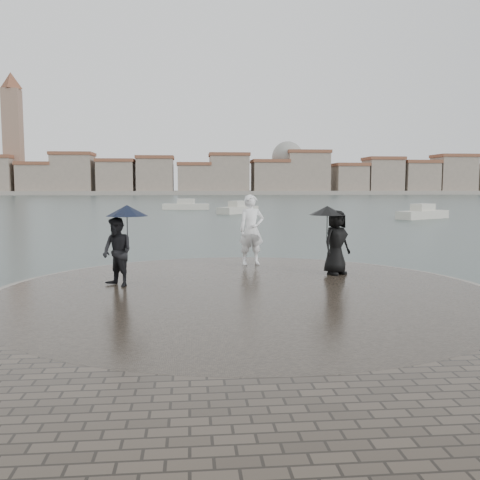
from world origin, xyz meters
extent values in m
plane|color=#2B3835|center=(0.00, 0.00, 0.00)|extent=(400.00, 400.00, 0.00)
cylinder|color=gray|center=(0.00, 3.50, 0.16)|extent=(12.50, 12.50, 0.32)
cylinder|color=#2D261E|center=(0.00, 3.50, 0.18)|extent=(11.90, 11.90, 0.36)
imported|color=white|center=(0.64, 7.66, 1.48)|extent=(0.90, 0.68, 2.24)
imported|color=black|center=(-3.14, 4.32, 1.23)|extent=(1.07, 1.06, 1.74)
cylinder|color=black|center=(-2.89, 4.42, 1.71)|extent=(0.02, 0.02, 0.90)
cone|color=black|center=(-2.89, 4.42, 2.26)|extent=(1.07, 1.07, 0.28)
imported|color=black|center=(2.82, 5.57, 1.28)|extent=(1.07, 0.97, 1.83)
cylinder|color=black|center=(2.57, 5.67, 1.66)|extent=(0.02, 0.02, 0.90)
cone|color=black|center=(2.57, 5.67, 2.18)|extent=(1.04, 1.04, 0.26)
cube|color=gray|center=(0.00, 163.00, 0.60)|extent=(260.00, 20.00, 1.20)
cube|color=gray|center=(-48.00, 160.00, 4.50)|extent=(10.00, 10.00, 9.00)
cube|color=brown|center=(-48.00, 160.00, 9.50)|extent=(10.60, 10.60, 1.00)
cube|color=gray|center=(-37.00, 160.00, 6.00)|extent=(12.00, 10.00, 12.00)
cube|color=brown|center=(-37.00, 160.00, 12.50)|extent=(12.60, 10.60, 1.00)
cube|color=gray|center=(-24.00, 160.00, 5.00)|extent=(11.00, 10.00, 10.00)
cube|color=brown|center=(-24.00, 160.00, 10.50)|extent=(11.60, 10.60, 1.00)
cube|color=gray|center=(-12.00, 160.00, 5.50)|extent=(11.00, 10.00, 11.00)
cube|color=brown|center=(-12.00, 160.00, 11.50)|extent=(11.60, 10.60, 1.00)
cube|color=gray|center=(0.00, 160.00, 4.50)|extent=(10.00, 10.00, 9.00)
cube|color=brown|center=(0.00, 160.00, 9.50)|extent=(10.60, 10.60, 1.00)
cube|color=gray|center=(11.00, 160.00, 6.00)|extent=(12.00, 10.00, 12.00)
cube|color=brown|center=(11.00, 160.00, 12.50)|extent=(12.60, 10.60, 1.00)
cube|color=gray|center=(24.00, 160.00, 5.00)|extent=(11.00, 10.00, 10.00)
cube|color=brown|center=(24.00, 160.00, 10.50)|extent=(11.60, 10.60, 1.00)
cube|color=gray|center=(36.00, 160.00, 6.50)|extent=(13.00, 10.00, 13.00)
cube|color=brown|center=(36.00, 160.00, 13.50)|extent=(13.60, 10.60, 1.00)
cube|color=gray|center=(50.00, 160.00, 4.50)|extent=(10.00, 10.00, 9.00)
cube|color=brown|center=(50.00, 160.00, 9.50)|extent=(10.60, 10.60, 1.00)
cube|color=gray|center=(61.00, 160.00, 5.50)|extent=(11.00, 10.00, 11.00)
cube|color=brown|center=(61.00, 160.00, 11.50)|extent=(11.60, 10.60, 1.00)
cube|color=gray|center=(73.00, 160.00, 5.00)|extent=(11.00, 10.00, 10.00)
cube|color=brown|center=(73.00, 160.00, 10.50)|extent=(11.60, 10.60, 1.00)
cube|color=gray|center=(85.00, 160.00, 6.00)|extent=(12.00, 10.00, 12.00)
cube|color=brown|center=(85.00, 160.00, 12.50)|extent=(12.60, 10.60, 1.00)
cube|color=#846654|center=(-55.00, 162.00, 16.00)|extent=(5.00, 5.00, 32.00)
cone|color=brown|center=(-55.00, 162.00, 34.50)|extent=(6.80, 6.80, 5.00)
sphere|color=gray|center=(30.00, 162.00, 12.00)|extent=(10.00, 10.00, 10.00)
cube|color=beige|center=(-1.80, 55.55, 0.25)|extent=(5.63, 2.15, 0.90)
cube|color=beige|center=(-1.80, 55.55, 0.85)|extent=(2.11, 1.40, 0.90)
cube|color=beige|center=(18.89, 35.66, 0.25)|extent=(5.53, 4.21, 0.90)
cube|color=beige|center=(18.89, 35.66, 0.85)|extent=(2.33, 2.06, 0.90)
cube|color=beige|center=(3.65, 46.11, 0.25)|extent=(4.68, 5.30, 0.90)
cube|color=beige|center=(3.65, 46.11, 0.85)|extent=(2.18, 2.31, 0.90)
camera|label=1|loc=(-1.31, -9.20, 2.89)|focal=40.00mm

